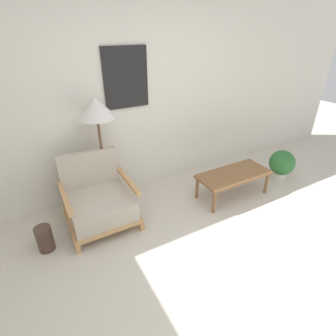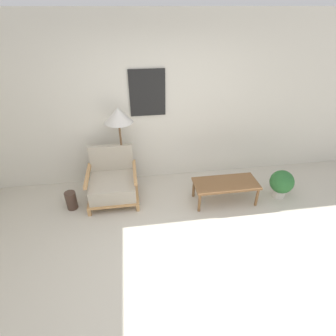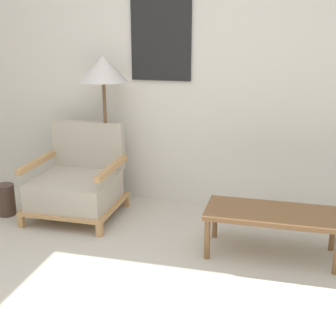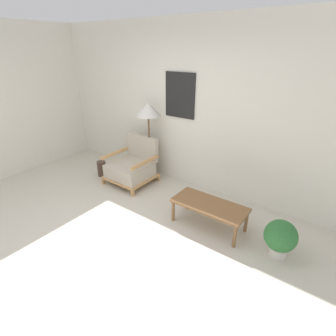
# 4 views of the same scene
# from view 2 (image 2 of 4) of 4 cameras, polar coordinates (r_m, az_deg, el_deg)

# --- Properties ---
(ground_plane) EXTENTS (14.00, 14.00, 0.00)m
(ground_plane) POSITION_cam_2_polar(r_m,az_deg,el_deg) (3.35, 2.59, -22.08)
(ground_plane) COLOR beige
(wall_back) EXTENTS (8.00, 0.09, 2.70)m
(wall_back) POSITION_cam_2_polar(r_m,az_deg,el_deg) (4.35, -2.50, 13.70)
(wall_back) COLOR silver
(wall_back) RESTS_ON ground_plane
(armchair) EXTENTS (0.78, 0.74, 0.82)m
(armchair) POSITION_cam_2_polar(r_m,az_deg,el_deg) (4.28, -11.91, -3.09)
(armchair) COLOR tan
(armchair) RESTS_ON ground_plane
(floor_lamp) EXTENTS (0.44, 0.44, 1.43)m
(floor_lamp) POSITION_cam_2_polar(r_m,az_deg,el_deg) (4.08, -10.73, 10.54)
(floor_lamp) COLOR brown
(floor_lamp) RESTS_ON ground_plane
(coffee_table) EXTENTS (1.00, 0.45, 0.36)m
(coffee_table) POSITION_cam_2_polar(r_m,az_deg,el_deg) (4.21, 12.45, -3.60)
(coffee_table) COLOR brown
(coffee_table) RESTS_ON ground_plane
(vase) EXTENTS (0.17, 0.17, 0.29)m
(vase) POSITION_cam_2_polar(r_m,az_deg,el_deg) (4.34, -20.31, -6.63)
(vase) COLOR #473328
(vase) RESTS_ON ground_plane
(potted_plant) EXTENTS (0.38, 0.38, 0.48)m
(potted_plant) POSITION_cam_2_polar(r_m,az_deg,el_deg) (4.62, 23.48, -2.98)
(potted_plant) COLOR beige
(potted_plant) RESTS_ON ground_plane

